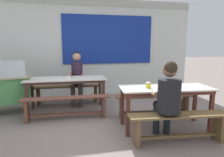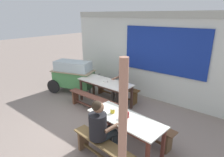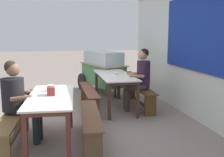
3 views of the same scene
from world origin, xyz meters
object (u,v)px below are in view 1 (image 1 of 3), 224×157
dining_table_near (165,92)px  bench_near_back (154,103)px  dining_table_far (66,81)px  bench_far_front (66,105)px  person_near_front (168,96)px  condiment_jar (148,85)px  tissue_box (164,84)px  bench_far_back (68,92)px  person_center_facing (77,75)px  bench_near_front (179,123)px  soup_bowl (68,77)px

dining_table_near → bench_near_back: (0.05, 0.57, -0.37)m
dining_table_far → bench_far_front: 0.68m
dining_table_far → person_near_front: (1.51, -1.86, 0.04)m
condiment_jar → dining_table_far: bearing=135.7°
person_near_front → tissue_box: size_ratio=8.39×
bench_far_back → person_center_facing: 0.51m
bench_far_front → person_center_facing: 1.18m
bench_near_back → bench_far_front: bearing=172.8°
tissue_box → dining_table_far: bearing=141.3°
bench_near_back → bench_near_front: bearing=-95.1°
tissue_box → person_near_front: bearing=-111.1°
bench_near_back → soup_bowl: size_ratio=11.37×
person_center_facing → person_near_front: size_ratio=1.06×
bench_far_back → condiment_jar: bearing=-54.3°
person_center_facing → dining_table_near: bearing=-51.6°
person_center_facing → condiment_jar: person_center_facing is taller
bench_near_front → person_center_facing: 2.84m
bench_far_front → bench_near_front: 2.17m
dining_table_near → soup_bowl: bearing=141.5°
dining_table_far → person_center_facing: size_ratio=1.33×
dining_table_near → bench_near_front: bearing=-95.1°
condiment_jar → tissue_box: bearing=0.6°
person_center_facing → soup_bowl: bearing=-114.0°
person_near_front → condiment_jar: size_ratio=12.72×
bench_near_back → condiment_jar: (-0.38, -0.57, 0.50)m
dining_table_near → bench_near_back: size_ratio=1.02×
bench_near_back → condiment_jar: 0.85m
tissue_box → soup_bowl: bearing=141.2°
tissue_box → bench_far_back: bearing=131.2°
person_center_facing → person_near_front: (1.26, -2.34, -0.03)m
dining_table_near → person_near_front: size_ratio=1.32×
person_center_facing → soup_bowl: person_center_facing is taller
bench_far_back → person_near_front: size_ratio=1.34×
bench_near_back → person_center_facing: bearing=139.8°
dining_table_near → bench_near_front: dining_table_near is taller
dining_table_far → bench_far_front: size_ratio=1.01×
bench_far_front → person_near_front: size_ratio=1.39×
person_near_front → soup_bowl: (-1.48, 1.84, 0.06)m
dining_table_far → person_center_facing: person_center_facing is taller
person_center_facing → condiment_jar: size_ratio=13.44×
bench_far_front → condiment_jar: condiment_jar is taller
bench_far_front → bench_near_front: size_ratio=1.11×
bench_near_back → person_center_facing: (-1.52, 1.29, 0.45)m
dining_table_far → tissue_box: size_ratio=11.79×
bench_far_front → person_center_facing: person_center_facing is taller
bench_near_back → soup_bowl: 1.97m
dining_table_near → condiment_jar: 0.35m
person_center_facing → tissue_box: person_center_facing is taller
bench_far_back → person_center_facing: size_ratio=1.27×
person_center_facing → person_near_front: 2.66m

